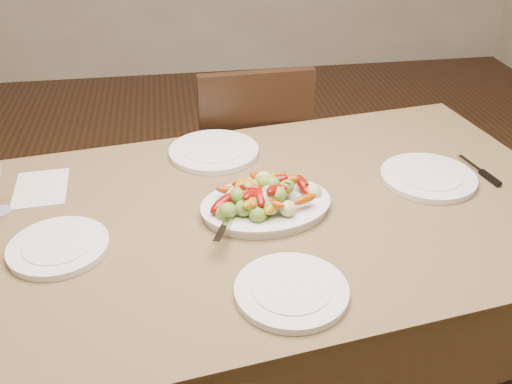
{
  "coord_description": "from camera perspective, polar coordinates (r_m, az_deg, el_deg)",
  "views": [
    {
      "loc": [
        -0.35,
        -1.56,
        1.64
      ],
      "look_at": [
        -0.14,
        -0.26,
        0.82
      ],
      "focal_mm": 40.0,
      "sensor_mm": 36.0,
      "label": 1
    }
  ],
  "objects": [
    {
      "name": "serving_platter",
      "position": [
        1.58,
        1.01,
        -1.56
      ],
      "size": [
        0.39,
        0.31,
        0.02
      ],
      "primitive_type": "ellipsoid",
      "rotation": [
        0.0,
        0.0,
        0.14
      ],
      "color": "white",
      "rests_on": "dining_table"
    },
    {
      "name": "plate_right",
      "position": [
        1.8,
        16.83,
        1.4
      ],
      "size": [
        0.29,
        0.29,
        0.02
      ],
      "primitive_type": "cylinder",
      "color": "white",
      "rests_on": "dining_table"
    },
    {
      "name": "table_knife",
      "position": [
        1.89,
        21.54,
        1.88
      ],
      "size": [
        0.05,
        0.2,
        0.01
      ],
      "primitive_type": null,
      "rotation": [
        0.0,
        0.0,
        0.17
      ],
      "color": "#9EA0A8",
      "rests_on": "dining_table"
    },
    {
      "name": "dining_table",
      "position": [
        1.82,
        0.0,
        -11.88
      ],
      "size": [
        1.97,
        1.28,
        0.76
      ],
      "primitive_type": "cube",
      "rotation": [
        0.0,
        0.0,
        0.14
      ],
      "color": "brown",
      "rests_on": "ground"
    },
    {
      "name": "plate_left",
      "position": [
        1.52,
        -19.14,
        -5.24
      ],
      "size": [
        0.25,
        0.25,
        0.02
      ],
      "primitive_type": "cylinder",
      "color": "white",
      "rests_on": "dining_table"
    },
    {
      "name": "menu_card",
      "position": [
        1.8,
        -20.71,
        0.38
      ],
      "size": [
        0.16,
        0.22,
        0.0
      ],
      "primitive_type": "cube",
      "rotation": [
        0.0,
        0.0,
        0.06
      ],
      "color": "silver",
      "rests_on": "dining_table"
    },
    {
      "name": "chair_far",
      "position": [
        2.39,
        -0.84,
        2.69
      ],
      "size": [
        0.44,
        0.44,
        0.95
      ],
      "primitive_type": null,
      "rotation": [
        0.0,
        0.0,
        3.18
      ],
      "color": "black",
      "rests_on": "ground"
    },
    {
      "name": "serving_spoon",
      "position": [
        1.51,
        -0.89,
        -1.52
      ],
      "size": [
        0.28,
        0.15,
        0.03
      ],
      "primitive_type": null,
      "rotation": [
        0.0,
        0.0,
        -0.35
      ],
      "color": "#9EA0A8",
      "rests_on": "serving_platter"
    },
    {
      "name": "plate_near",
      "position": [
        1.31,
        3.57,
        -9.87
      ],
      "size": [
        0.26,
        0.26,
        0.02
      ],
      "primitive_type": "cylinder",
      "color": "white",
      "rests_on": "dining_table"
    },
    {
      "name": "plate_far",
      "position": [
        1.88,
        -4.23,
        4.06
      ],
      "size": [
        0.29,
        0.29,
        0.02
      ],
      "primitive_type": "cylinder",
      "color": "white",
      "rests_on": "dining_table"
    },
    {
      "name": "floor",
      "position": [
        2.29,
        2.63,
        -14.0
      ],
      "size": [
        6.0,
        6.0,
        0.0
      ],
      "primitive_type": "plane",
      "color": "#361E10",
      "rests_on": "ground"
    },
    {
      "name": "roasted_vegetables",
      "position": [
        1.55,
        1.03,
        0.21
      ],
      "size": [
        0.31,
        0.23,
        0.09
      ],
      "primitive_type": null,
      "rotation": [
        0.0,
        0.0,
        0.14
      ],
      "color": "#780805",
      "rests_on": "serving_platter"
    }
  ]
}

